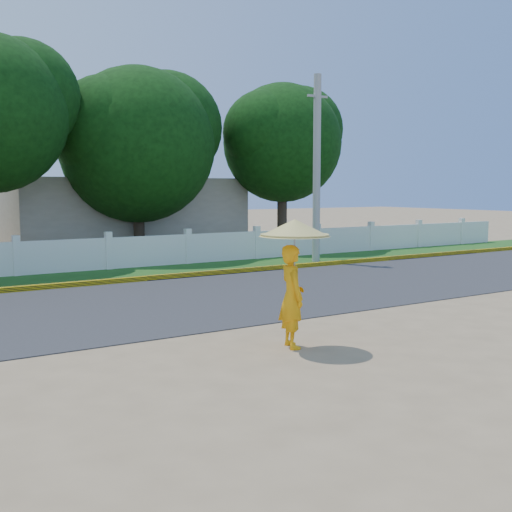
{
  "coord_description": "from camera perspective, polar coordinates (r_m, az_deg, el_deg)",
  "views": [
    {
      "loc": [
        -7.56,
        -9.66,
        2.78
      ],
      "look_at": [
        0.0,
        2.0,
        1.3
      ],
      "focal_mm": 45.0,
      "sensor_mm": 36.0,
      "label": 1
    }
  ],
  "objects": [
    {
      "name": "tree_row",
      "position": [
        24.35,
        -20.64,
        10.3
      ],
      "size": [
        27.04,
        6.97,
        7.97
      ],
      "color": "#473828",
      "rests_on": "ground"
    },
    {
      "name": "fence",
      "position": [
        22.3,
        -12.97,
        0.19
      ],
      "size": [
        40.0,
        0.1,
        1.1
      ],
      "primitive_type": "cube",
      "color": "silver",
      "rests_on": "ground"
    },
    {
      "name": "curb",
      "position": [
        19.44,
        -9.75,
        -1.99
      ],
      "size": [
        40.0,
        0.18,
        0.16
      ],
      "primitive_type": "cube",
      "color": "yellow",
      "rests_on": "ground"
    },
    {
      "name": "building_near",
      "position": [
        29.63,
        -12.08,
        3.67
      ],
      "size": [
        10.0,
        6.0,
        3.2
      ],
      "primitive_type": "cube",
      "color": "#B7AD99",
      "rests_on": "ground"
    },
    {
      "name": "grass_verge",
      "position": [
        21.01,
        -11.58,
        -1.6
      ],
      "size": [
        60.0,
        3.5,
        0.03
      ],
      "primitive_type": "cube",
      "color": "#2D601E",
      "rests_on": "ground"
    },
    {
      "name": "ground",
      "position": [
        12.58,
        5.0,
        -6.72
      ],
      "size": [
        120.0,
        120.0,
        0.0
      ],
      "primitive_type": "plane",
      "color": "#9E8460",
      "rests_on": "ground"
    },
    {
      "name": "utility_pole",
      "position": [
        24.0,
        5.42,
        7.67
      ],
      "size": [
        0.28,
        0.28,
        6.91
      ],
      "primitive_type": "cylinder",
      "color": "#989895",
      "rests_on": "ground"
    },
    {
      "name": "road",
      "position": [
        16.29,
        -4.8,
        -3.73
      ],
      "size": [
        60.0,
        7.0,
        0.02
      ],
      "primitive_type": "cube",
      "color": "#38383A",
      "rests_on": "ground"
    },
    {
      "name": "monk_with_parasol",
      "position": [
        11.1,
        3.33,
        -0.74
      ],
      "size": [
        1.23,
        1.23,
        2.25
      ],
      "color": "#F79F0D",
      "rests_on": "ground"
    }
  ]
}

